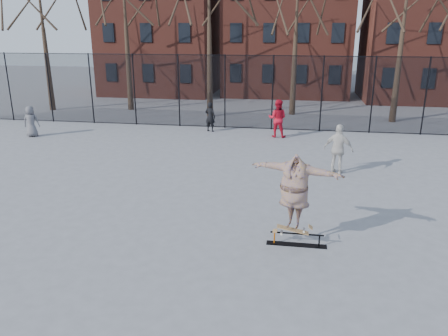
% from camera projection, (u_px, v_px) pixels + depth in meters
% --- Properties ---
extents(ground, '(100.00, 100.00, 0.00)m').
position_uv_depth(ground, '(199.00, 230.00, 12.07)').
color(ground, slate).
extents(skate_rail, '(1.54, 0.24, 0.34)m').
position_uv_depth(skate_rail, '(297.00, 240.00, 11.21)').
color(skate_rail, black).
rests_on(skate_rail, ground).
extents(skateboard, '(0.89, 0.21, 0.11)m').
position_uv_depth(skateboard, '(293.00, 231.00, 11.15)').
color(skateboard, '#915F3A').
rests_on(skateboard, skate_rail).
extents(skater, '(2.44, 1.26, 1.92)m').
position_uv_depth(skater, '(295.00, 194.00, 10.84)').
color(skater, '#553B95').
rests_on(skater, skateboard).
extents(bystander_grey, '(0.86, 0.65, 1.57)m').
position_uv_depth(bystander_grey, '(31.00, 121.00, 22.29)').
color(bystander_grey, '#5A595E').
rests_on(bystander_grey, ground).
extents(bystander_black, '(0.66, 0.53, 1.59)m').
position_uv_depth(bystander_black, '(210.00, 117.00, 23.41)').
color(bystander_black, black).
rests_on(bystander_black, ground).
extents(bystander_red, '(1.00, 0.82, 1.92)m').
position_uv_depth(bystander_red, '(277.00, 118.00, 22.15)').
color(bystander_red, red).
rests_on(bystander_red, ground).
extents(bystander_white, '(1.21, 0.81, 1.91)m').
position_uv_depth(bystander_white, '(338.00, 149.00, 16.54)').
color(bystander_white, beige).
rests_on(bystander_white, ground).
extents(fence, '(34.03, 0.07, 4.00)m').
position_uv_depth(fence, '(250.00, 92.00, 23.65)').
color(fence, black).
rests_on(fence, ground).
extents(rowhouses, '(29.00, 7.00, 13.00)m').
position_uv_depth(rowhouses, '(278.00, 18.00, 34.53)').
color(rowhouses, maroon).
rests_on(rowhouses, ground).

